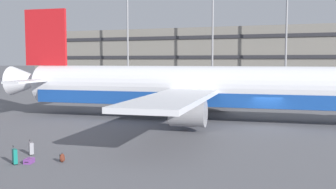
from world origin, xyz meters
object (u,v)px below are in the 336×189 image
object	(u,v)px
airliner	(204,89)
suitcase_small	(29,161)
backpack_laid_flat	(62,158)
suitcase_silver	(31,148)
suitcase_upright	(15,156)

from	to	relation	value
airliner	suitcase_small	distance (m)	19.72
suitcase_small	backpack_laid_flat	distance (m)	1.81
suitcase_silver	backpack_laid_flat	xyz separation A→B (m)	(2.81, -0.80, -0.16)
airliner	suitcase_silver	distance (m)	18.47
suitcase_small	backpack_laid_flat	world-z (taller)	backpack_laid_flat
airliner	suitcase_upright	world-z (taller)	airliner
backpack_laid_flat	airliner	bearing A→B (deg)	80.31
airliner	suitcase_silver	bearing A→B (deg)	-108.83
suitcase_silver	backpack_laid_flat	size ratio (longest dim) A/B	1.70
suitcase_silver	backpack_laid_flat	bearing A→B (deg)	-15.93
suitcase_small	suitcase_silver	bearing A→B (deg)	126.56
suitcase_upright	suitcase_silver	bearing A→B (deg)	106.93
suitcase_upright	suitcase_small	bearing A→B (deg)	39.82
suitcase_small	backpack_laid_flat	bearing A→B (deg)	27.07
suitcase_upright	backpack_laid_flat	xyz separation A→B (m)	(2.17, 1.29, -0.21)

